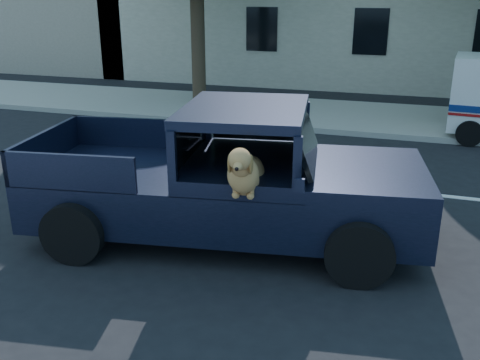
# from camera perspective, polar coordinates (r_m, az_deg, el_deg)

# --- Properties ---
(ground) EXTENTS (120.00, 120.00, 0.00)m
(ground) POSITION_cam_1_polar(r_m,az_deg,el_deg) (7.91, -3.46, -7.58)
(ground) COLOR black
(ground) RESTS_ON ground
(far_sidewalk) EXTENTS (60.00, 4.00, 0.15)m
(far_sidewalk) POSITION_cam_1_polar(r_m,az_deg,el_deg) (16.34, 8.35, 6.95)
(far_sidewalk) COLOR gray
(far_sidewalk) RESTS_ON ground
(lane_stripes) EXTENTS (21.60, 0.14, 0.01)m
(lane_stripes) POSITION_cam_1_polar(r_m,az_deg,el_deg) (10.59, 13.52, -0.84)
(lane_stripes) COLOR silver
(lane_stripes) RESTS_ON ground
(pickup_truck) EXTENTS (6.02, 3.23, 2.06)m
(pickup_truck) POSITION_cam_1_polar(r_m,az_deg,el_deg) (8.05, -2.18, -1.61)
(pickup_truck) COLOR black
(pickup_truck) RESTS_ON ground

